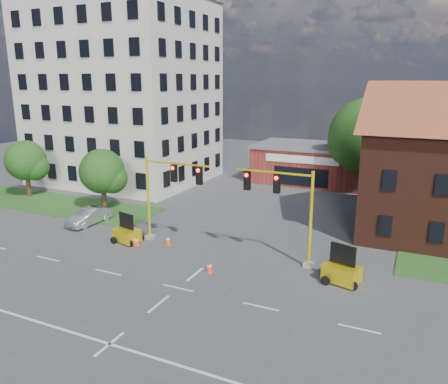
# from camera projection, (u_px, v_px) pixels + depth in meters

# --- Properties ---
(ground) EXTENTS (120.00, 120.00, 0.00)m
(ground) POSITION_uv_depth(u_px,v_px,m) (178.00, 288.00, 24.85)
(ground) COLOR #464548
(ground) RESTS_ON ground
(grass_verge_nw) EXTENTS (22.00, 6.00, 0.08)m
(grass_verge_nw) POSITION_uv_depth(u_px,v_px,m) (52.00, 203.00, 41.79)
(grass_verge_nw) COLOR #234C1C
(grass_verge_nw) RESTS_ON ground
(lane_markings) EXTENTS (60.00, 36.00, 0.01)m
(lane_markings) POSITION_uv_depth(u_px,v_px,m) (148.00, 313.00, 22.22)
(lane_markings) COLOR silver
(lane_markings) RESTS_ON ground
(office_block) EXTENTS (18.40, 15.40, 20.60)m
(office_block) POSITION_uv_depth(u_px,v_px,m) (123.00, 91.00, 49.68)
(office_block) COLOR beige
(office_block) RESTS_ON ground
(brick_shop) EXTENTS (12.40, 8.40, 4.30)m
(brick_shop) POSITION_uv_depth(u_px,v_px,m) (310.00, 163.00, 50.65)
(brick_shop) COLOR maroon
(brick_shop) RESTS_ON ground
(tree_large) EXTENTS (8.32, 7.92, 9.88)m
(tree_large) POSITION_uv_depth(u_px,v_px,m) (372.00, 139.00, 44.41)
(tree_large) COLOR #392214
(tree_large) RESTS_ON ground
(tree_nw_front) EXTENTS (4.22, 4.02, 5.60)m
(tree_nw_front) POSITION_uv_depth(u_px,v_px,m) (105.00, 173.00, 38.92)
(tree_nw_front) COLOR #392214
(tree_nw_front) RESTS_ON ground
(tree_nw_rear) EXTENTS (4.20, 4.00, 5.73)m
(tree_nw_rear) POSITION_uv_depth(u_px,v_px,m) (28.00, 162.00, 43.40)
(tree_nw_rear) COLOR #392214
(tree_nw_rear) RESTS_ON ground
(signal_mast_west) EXTENTS (5.30, 0.60, 6.20)m
(signal_mast_west) POSITION_uv_depth(u_px,v_px,m) (167.00, 190.00, 30.92)
(signal_mast_west) COLOR gray
(signal_mast_west) RESTS_ON ground
(signal_mast_east) EXTENTS (5.30, 0.60, 6.20)m
(signal_mast_east) POSITION_uv_depth(u_px,v_px,m) (285.00, 204.00, 27.37)
(signal_mast_east) COLOR gray
(signal_mast_east) RESTS_ON ground
(trailer_west) EXTENTS (2.10, 1.65, 2.12)m
(trailer_west) POSITION_uv_depth(u_px,v_px,m) (127.00, 234.00, 31.69)
(trailer_west) COLOR yellow
(trailer_west) RESTS_ON ground
(trailer_east) EXTENTS (2.27, 1.81, 2.27)m
(trailer_east) POSITION_uv_depth(u_px,v_px,m) (342.00, 271.00, 25.34)
(trailer_east) COLOR yellow
(trailer_east) RESTS_ON ground
(cone_a) EXTENTS (0.40, 0.40, 0.70)m
(cone_a) POSITION_uv_depth(u_px,v_px,m) (137.00, 241.00, 31.15)
(cone_a) COLOR #F8490D
(cone_a) RESTS_ON ground
(cone_b) EXTENTS (0.40, 0.40, 0.70)m
(cone_b) POSITION_uv_depth(u_px,v_px,m) (168.00, 240.00, 31.34)
(cone_b) COLOR #F8490D
(cone_b) RESTS_ON ground
(cone_c) EXTENTS (0.40, 0.40, 0.70)m
(cone_c) POSITION_uv_depth(u_px,v_px,m) (209.00, 267.00, 26.80)
(cone_c) COLOR #F8490D
(cone_c) RESTS_ON ground
(cone_d) EXTENTS (0.40, 0.40, 0.70)m
(cone_d) POSITION_uv_depth(u_px,v_px,m) (329.00, 271.00, 26.27)
(cone_d) COLOR #F8490D
(cone_d) RESTS_ON ground
(pickup_white) EXTENTS (5.70, 4.32, 1.44)m
(pickup_white) POSITION_uv_depth(u_px,v_px,m) (434.00, 237.00, 30.91)
(pickup_white) COLOR white
(pickup_white) RESTS_ON ground
(sedan_silver_front) EXTENTS (1.70, 4.13, 1.33)m
(sedan_silver_front) POSITION_uv_depth(u_px,v_px,m) (89.00, 216.00, 35.71)
(sedan_silver_front) COLOR #929599
(sedan_silver_front) RESTS_ON ground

